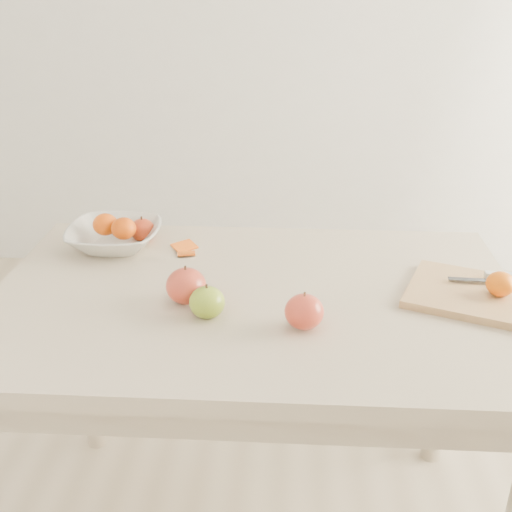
{
  "coord_description": "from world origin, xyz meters",
  "views": [
    {
      "loc": [
        0.08,
        -1.29,
        1.43
      ],
      "look_at": [
        0.0,
        0.05,
        0.82
      ],
      "focal_mm": 45.0,
      "sensor_mm": 36.0,
      "label": 1
    }
  ],
  "objects": [
    {
      "name": "table",
      "position": [
        0.0,
        0.0,
        0.65
      ],
      "size": [
        1.2,
        0.8,
        0.75
      ],
      "color": "#C5B095",
      "rests_on": "ground"
    },
    {
      "name": "cutting_board",
      "position": [
        0.51,
        -0.0,
        0.76
      ],
      "size": [
        0.38,
        0.34,
        0.02
      ],
      "primitive_type": "cube",
      "rotation": [
        0.0,
        0.0,
        -0.37
      ],
      "color": "tan",
      "rests_on": "table"
    },
    {
      "name": "board_tangerine",
      "position": [
        0.54,
        -0.01,
        0.8
      ],
      "size": [
        0.06,
        0.06,
        0.05
      ],
      "primitive_type": "ellipsoid",
      "color": "#D95D07",
      "rests_on": "cutting_board"
    },
    {
      "name": "fruit_bowl",
      "position": [
        -0.38,
        0.24,
        0.78
      ],
      "size": [
        0.24,
        0.24,
        0.06
      ],
      "primitive_type": "imported",
      "color": "silver",
      "rests_on": "table"
    },
    {
      "name": "bowl_tangerine_near",
      "position": [
        -0.41,
        0.25,
        0.81
      ],
      "size": [
        0.07,
        0.07,
        0.06
      ],
      "primitive_type": "ellipsoid",
      "color": "#E74208",
      "rests_on": "fruit_bowl"
    },
    {
      "name": "bowl_tangerine_far",
      "position": [
        -0.35,
        0.22,
        0.81
      ],
      "size": [
        0.07,
        0.07,
        0.06
      ],
      "primitive_type": "ellipsoid",
      "color": "#CA5207",
      "rests_on": "fruit_bowl"
    },
    {
      "name": "orange_peel_a",
      "position": [
        -0.2,
        0.24,
        0.75
      ],
      "size": [
        0.07,
        0.07,
        0.01
      ],
      "primitive_type": "cube",
      "rotation": [
        0.21,
        0.0,
        0.73
      ],
      "color": "#DD560F",
      "rests_on": "table"
    },
    {
      "name": "orange_peel_b",
      "position": [
        -0.19,
        0.2,
        0.75
      ],
      "size": [
        0.05,
        0.04,
        0.01
      ],
      "primitive_type": "cube",
      "rotation": [
        -0.14,
        0.0,
        0.19
      ],
      "color": "#C44E0D",
      "rests_on": "table"
    },
    {
      "name": "paring_knife",
      "position": [
        0.56,
        0.07,
        0.78
      ],
      "size": [
        0.17,
        0.05,
        0.01
      ],
      "color": "silver",
      "rests_on": "cutting_board"
    },
    {
      "name": "apple_green",
      "position": [
        -0.09,
        -0.11,
        0.78
      ],
      "size": [
        0.08,
        0.08,
        0.07
      ],
      "primitive_type": "ellipsoid",
      "color": "#618813",
      "rests_on": "table"
    },
    {
      "name": "apple_red_b",
      "position": [
        -0.15,
        -0.05,
        0.79
      ],
      "size": [
        0.09,
        0.09,
        0.08
      ],
      "primitive_type": "ellipsoid",
      "color": "maroon",
      "rests_on": "table"
    },
    {
      "name": "apple_red_a",
      "position": [
        -0.32,
        0.29,
        0.78
      ],
      "size": [
        0.07,
        0.07,
        0.06
      ],
      "primitive_type": "ellipsoid",
      "color": "#8F1302",
      "rests_on": "table"
    },
    {
      "name": "apple_red_e",
      "position": [
        0.11,
        -0.15,
        0.79
      ],
      "size": [
        0.08,
        0.08,
        0.07
      ],
      "primitive_type": "ellipsoid",
      "color": "#A71722",
      "rests_on": "table"
    }
  ]
}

